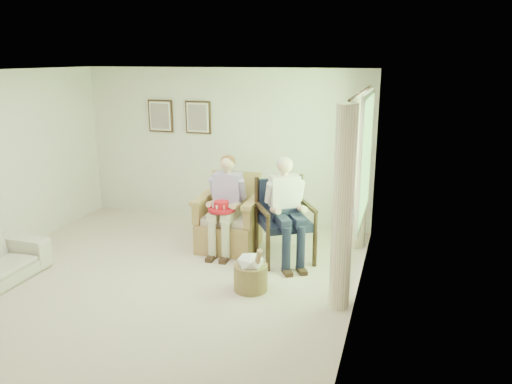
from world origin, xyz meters
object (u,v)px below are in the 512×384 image
wicker_armchair (230,225)px  person_dark (284,203)px  hatbox (251,272)px  wood_armchair (287,216)px  red_hat (221,207)px  person_wicker (226,197)px

wicker_armchair → person_dark: bearing=-21.0°
hatbox → person_dark: bearing=79.8°
wood_armchair → red_hat: wood_armchair is taller
wicker_armchair → red_hat: size_ratio=2.94×
wood_armchair → person_wicker: (-0.90, -0.01, 0.21)m
person_wicker → hatbox: size_ratio=2.25×
person_wicker → red_hat: (0.01, -0.20, -0.09)m
wicker_armchair → wood_armchair: wood_armchair is taller
hatbox → person_wicker: bearing=123.0°
person_wicker → person_dark: size_ratio=0.96×
person_dark → hatbox: person_dark is taller
wood_armchair → person_dark: person_dark is taller
red_hat → person_dark: bearing=2.1°
wood_armchair → person_dark: size_ratio=0.77×
wicker_armchair → person_wicker: person_wicker is taller
person_wicker → hatbox: (0.73, -1.12, -0.58)m
person_wicker → person_dark: person_dark is taller
wicker_armchair → hatbox: wicker_armchair is taller
person_wicker → red_hat: bearing=-89.5°
wood_armchair → person_wicker: bearing=149.8°
wicker_armchair → person_dark: person_dark is taller
wicker_armchair → person_wicker: (0.00, -0.15, 0.46)m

